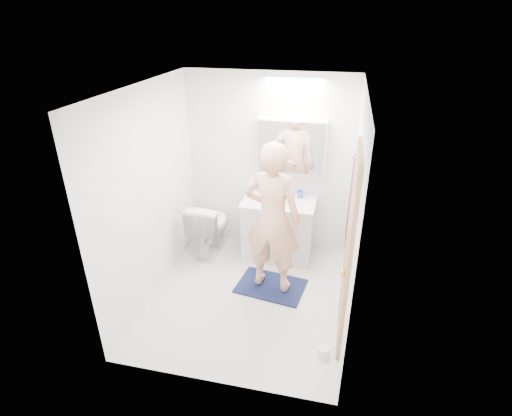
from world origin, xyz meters
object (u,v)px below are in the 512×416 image
(toilet, at_px, (210,226))
(soap_bottle_a, at_px, (263,187))
(vanity_cabinet, at_px, (278,230))
(toilet_paper_roll, at_px, (323,352))
(medicine_cabinet, at_px, (291,146))
(person, at_px, (272,219))
(toothbrush_cup, at_px, (300,194))
(soap_bottle_b, at_px, (265,188))

(toilet, height_order, soap_bottle_a, soap_bottle_a)
(vanity_cabinet, bearing_deg, toilet_paper_roll, -66.23)
(medicine_cabinet, xyz_separation_m, person, (-0.06, -0.95, -0.55))
(toothbrush_cup, relative_size, toilet_paper_roll, 0.92)
(vanity_cabinet, relative_size, medicine_cabinet, 1.02)
(toilet, bearing_deg, person, 149.78)
(soap_bottle_b, distance_m, toilet_paper_roll, 2.27)
(person, relative_size, toothbrush_cup, 17.79)
(toothbrush_cup, bearing_deg, toilet_paper_roll, -75.18)
(person, distance_m, toothbrush_cup, 0.93)
(soap_bottle_a, height_order, toilet_paper_roll, soap_bottle_a)
(toilet_paper_roll, bearing_deg, toilet, 136.71)
(medicine_cabinet, height_order, person, same)
(medicine_cabinet, bearing_deg, toothbrush_cup, -18.42)
(medicine_cabinet, relative_size, person, 0.49)
(soap_bottle_a, bearing_deg, toilet, -158.79)
(medicine_cabinet, relative_size, toilet, 1.12)
(medicine_cabinet, bearing_deg, vanity_cabinet, -116.49)
(soap_bottle_a, xyz_separation_m, toothbrush_cup, (0.50, 0.01, -0.06))
(vanity_cabinet, height_order, toothbrush_cup, toothbrush_cup)
(soap_bottle_b, bearing_deg, soap_bottle_a, -125.35)
(person, bearing_deg, toilet_paper_roll, 134.78)
(vanity_cabinet, bearing_deg, toothbrush_cup, 32.13)
(vanity_cabinet, xyz_separation_m, medicine_cabinet, (0.10, 0.21, 1.11))
(soap_bottle_a, bearing_deg, medicine_cabinet, 9.76)
(toilet, distance_m, soap_bottle_b, 0.92)
(vanity_cabinet, relative_size, toothbrush_cup, 8.89)
(vanity_cabinet, distance_m, toilet, 0.93)
(medicine_cabinet, height_order, soap_bottle_a, medicine_cabinet)
(person, bearing_deg, soap_bottle_a, -63.34)
(vanity_cabinet, height_order, person, person)
(toilet, distance_m, toilet_paper_roll, 2.32)
(toilet_paper_roll, bearing_deg, toothbrush_cup, 104.82)
(vanity_cabinet, distance_m, soap_bottle_a, 0.61)
(soap_bottle_b, xyz_separation_m, toothbrush_cup, (0.48, -0.02, -0.04))
(toilet, relative_size, person, 0.43)
(soap_bottle_b, relative_size, toilet_paper_roll, 1.59)
(medicine_cabinet, height_order, toilet_paper_roll, medicine_cabinet)
(vanity_cabinet, bearing_deg, person, -86.39)
(person, xyz_separation_m, toilet_paper_roll, (0.70, -0.95, -0.90))
(soap_bottle_b, height_order, toothbrush_cup, soap_bottle_b)
(soap_bottle_b, bearing_deg, medicine_cabinet, 5.23)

